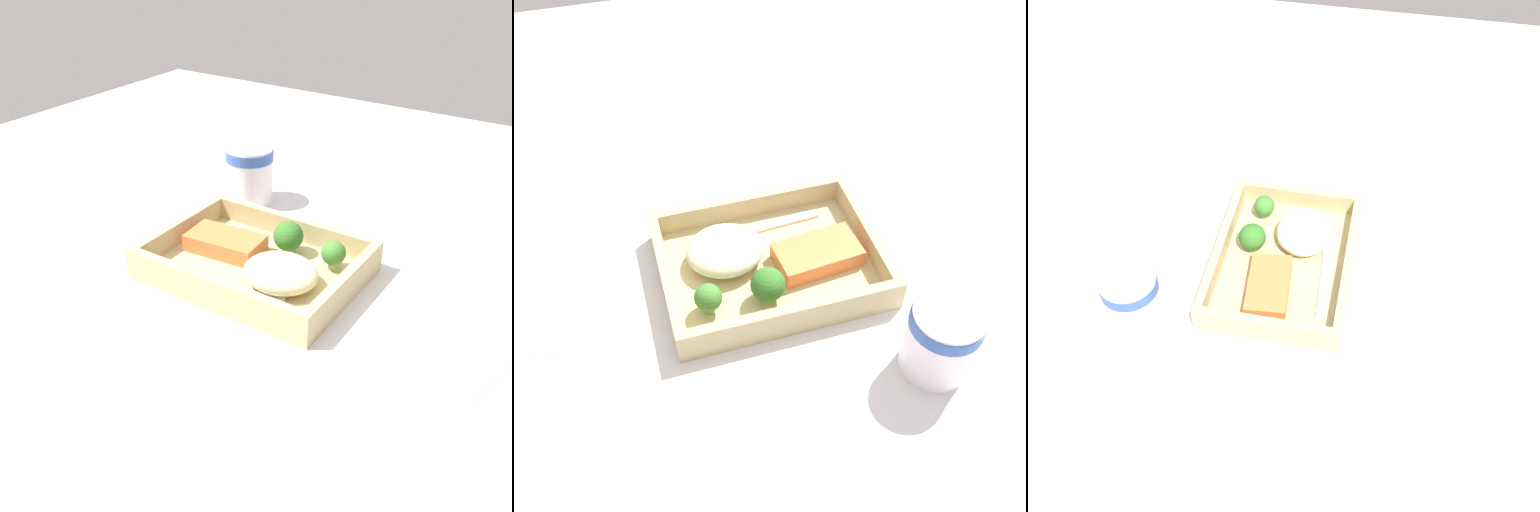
# 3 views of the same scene
# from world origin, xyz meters

# --- Properties ---
(ground_plane) EXTENTS (1.60, 1.60, 0.02)m
(ground_plane) POSITION_xyz_m (0.00, 0.00, -0.01)
(ground_plane) COLOR silver
(takeout_tray) EXTENTS (0.26, 0.20, 0.01)m
(takeout_tray) POSITION_xyz_m (0.00, 0.00, 0.01)
(takeout_tray) COLOR tan
(takeout_tray) RESTS_ON ground_plane
(tray_rim) EXTENTS (0.26, 0.20, 0.03)m
(tray_rim) POSITION_xyz_m (0.00, 0.00, 0.03)
(tray_rim) COLOR tan
(tray_rim) RESTS_ON takeout_tray
(salmon_fillet) EXTENTS (0.11, 0.07, 0.02)m
(salmon_fillet) POSITION_xyz_m (-0.06, 0.01, 0.02)
(salmon_fillet) COLOR orange
(salmon_fillet) RESTS_ON takeout_tray
(mashed_potatoes) EXTENTS (0.09, 0.08, 0.04)m
(mashed_potatoes) POSITION_xyz_m (0.05, -0.02, 0.03)
(mashed_potatoes) COLOR beige
(mashed_potatoes) RESTS_ON takeout_tray
(broccoli_floret_1) EXTENTS (0.04, 0.04, 0.05)m
(broccoli_floret_1) POSITION_xyz_m (0.02, 0.05, 0.04)
(broccoli_floret_1) COLOR #80AE64
(broccoli_floret_1) RESTS_ON takeout_tray
(broccoli_floret_2) EXTENTS (0.03, 0.03, 0.04)m
(broccoli_floret_2) POSITION_xyz_m (0.09, 0.05, 0.03)
(broccoli_floret_2) COLOR #7A9A5E
(broccoli_floret_2) RESTS_ON takeout_tray
(fork) EXTENTS (0.16, 0.03, 0.00)m
(fork) POSITION_xyz_m (0.00, -0.06, 0.01)
(fork) COLOR white
(fork) RESTS_ON takeout_tray
(paper_cup) EXTENTS (0.08, 0.08, 0.09)m
(paper_cup) POSITION_xyz_m (-0.13, 0.18, 0.05)
(paper_cup) COLOR white
(paper_cup) RESTS_ON ground_plane
(receipt_slip) EXTENTS (0.11, 0.13, 0.00)m
(receipt_slip) POSITION_xyz_m (0.27, -0.01, 0.00)
(receipt_slip) COLOR white
(receipt_slip) RESTS_ON ground_plane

